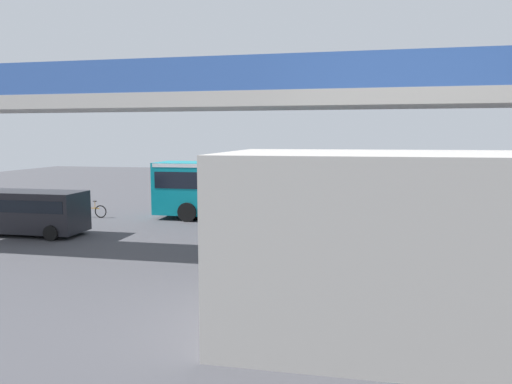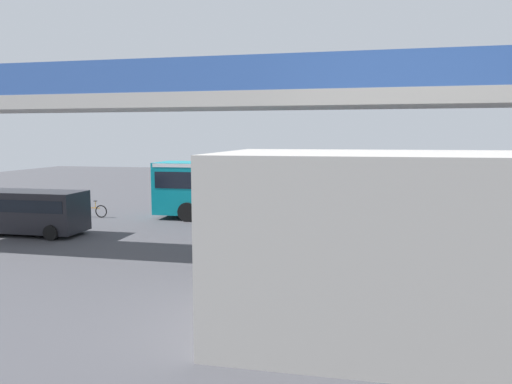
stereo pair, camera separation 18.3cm
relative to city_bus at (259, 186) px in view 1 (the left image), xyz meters
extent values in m
plane|color=#424247|center=(0.45, -1.34, -1.88)|extent=(80.00, 80.00, 0.00)
cube|color=#0C8493|center=(-0.01, 0.00, -0.17)|extent=(11.50, 2.55, 2.86)
cube|color=black|center=(-0.01, 0.00, 0.35)|extent=(11.04, 2.59, 0.90)
cube|color=white|center=(-0.01, 0.00, 1.15)|extent=(11.27, 2.58, 0.20)
cube|color=black|center=(5.76, 0.00, 0.18)|extent=(0.04, 2.24, 1.20)
cylinder|color=black|center=(3.67, 1.27, -1.36)|extent=(1.04, 0.30, 1.04)
cylinder|color=black|center=(3.67, -1.28, -1.36)|extent=(1.04, 0.30, 1.04)
cylinder|color=black|center=(-3.69, 1.27, -1.36)|extent=(1.04, 0.30, 1.04)
cylinder|color=black|center=(-3.69, -1.28, -1.36)|extent=(1.04, 0.30, 1.04)
cube|color=black|center=(9.54, 6.01, -0.77)|extent=(4.80, 1.95, 1.86)
cube|color=black|center=(9.54, 6.01, -0.41)|extent=(4.42, 1.98, 0.56)
cylinder|color=black|center=(11.13, 5.04, -1.54)|extent=(0.68, 0.22, 0.68)
cylinder|color=black|center=(7.96, 6.99, -1.54)|extent=(0.68, 0.22, 0.68)
cylinder|color=black|center=(7.96, 5.04, -1.54)|extent=(0.68, 0.22, 0.68)
torus|color=black|center=(9.95, 1.09, -1.52)|extent=(0.72, 0.06, 0.72)
torus|color=black|center=(8.90, 1.09, -1.52)|extent=(0.72, 0.06, 0.72)
cube|color=orange|center=(9.43, 1.09, -1.34)|extent=(0.89, 0.04, 0.04)
cylinder|color=orange|center=(9.24, 1.09, -1.14)|extent=(0.03, 0.03, 0.40)
cube|color=black|center=(9.24, 1.09, -0.94)|extent=(0.20, 0.08, 0.04)
cylinder|color=orange|center=(9.83, 1.09, -0.97)|extent=(0.02, 0.44, 0.02)
cylinder|color=#2D2D38|center=(-1.19, -2.24, -1.46)|extent=(0.32, 0.32, 0.85)
cylinder|color=navy|center=(-1.19, -2.24, -0.68)|extent=(0.38, 0.38, 0.70)
sphere|color=tan|center=(-1.19, -2.24, -0.20)|extent=(0.22, 0.22, 0.22)
cylinder|color=slate|center=(-0.30, -6.12, -0.48)|extent=(0.08, 0.08, 2.80)
cube|color=red|center=(-0.30, -6.12, 0.62)|extent=(0.04, 0.60, 0.60)
cube|color=silver|center=(-3.55, -4.43, -1.88)|extent=(2.00, 0.20, 0.01)
cube|color=silver|center=(0.45, -4.43, -1.88)|extent=(2.00, 0.20, 0.01)
cube|color=silver|center=(4.45, -4.43, -1.88)|extent=(2.00, 0.20, 0.01)
cube|color=#B2ADA5|center=(0.45, 9.10, 3.89)|extent=(30.95, 2.60, 0.50)
cube|color=#3359A5|center=(0.45, 7.85, 4.69)|extent=(30.95, 0.08, 1.10)
cube|color=#3359A5|center=(0.45, 10.35, 4.69)|extent=(30.95, 0.08, 1.10)
cube|color=#B2ADA5|center=(-6.54, 14.13, 0.22)|extent=(9.00, 5.00, 4.20)
cube|color=#192333|center=(-6.54, 11.61, 0.01)|extent=(7.65, 0.04, 2.94)
camera|label=1|loc=(-4.94, 25.28, 2.66)|focal=33.19mm
camera|label=2|loc=(-5.12, 25.24, 2.66)|focal=33.19mm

